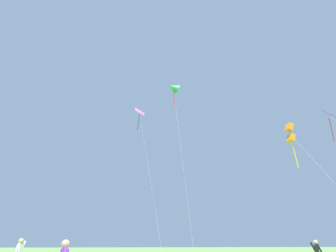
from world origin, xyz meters
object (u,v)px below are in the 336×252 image
object	(u,v)px
kite_pink_low	(140,118)
kite_purple_streamer	(333,120)
kite_orange_box	(290,134)
kite_green_small	(174,88)

from	to	relation	value
kite_pink_low	kite_purple_streamer	bearing A→B (deg)	-74.32
kite_pink_low	kite_orange_box	distance (m)	25.43
kite_pink_low	kite_orange_box	bearing A→B (deg)	-58.62
kite_pink_low	kite_purple_streamer	distance (m)	33.30
kite_green_small	kite_purple_streamer	size ratio (longest dim) A/B	2.32
kite_green_small	kite_orange_box	distance (m)	18.25
kite_pink_low	kite_orange_box	world-z (taller)	kite_pink_low
kite_green_small	kite_orange_box	size ratio (longest dim) A/B	1.81
kite_pink_low	kite_green_small	size ratio (longest dim) A/B	0.98
kite_green_small	kite_purple_streamer	xyz separation A→B (m)	(4.84, -21.68, -13.37)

